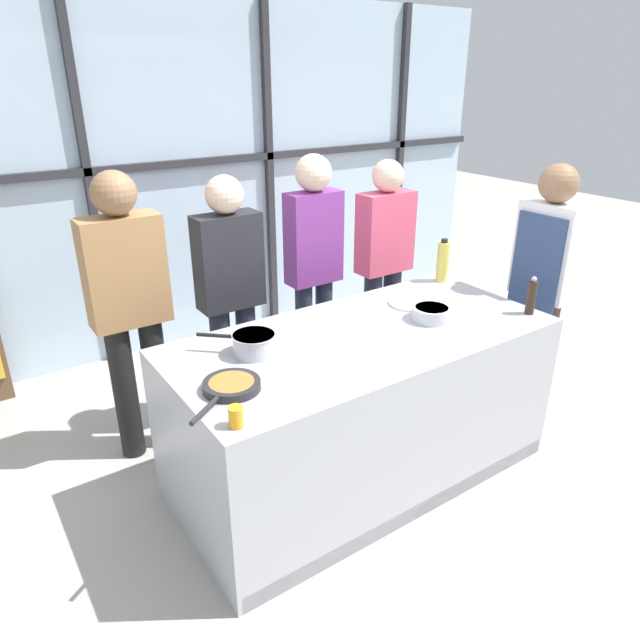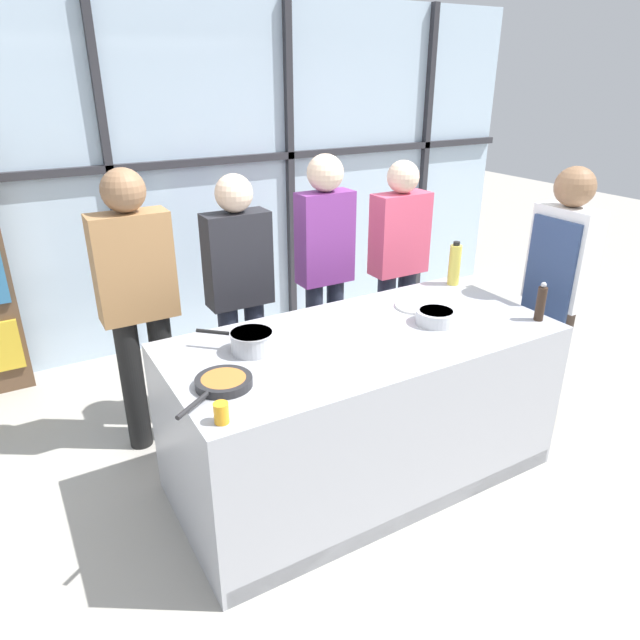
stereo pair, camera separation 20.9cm
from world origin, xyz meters
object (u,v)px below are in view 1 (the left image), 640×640
Objects in this scene: juice_glass_near at (236,417)px; saucepan at (253,343)px; mixing_bowl at (431,313)px; spectator_center_right at (314,261)px; oil_bottle at (443,261)px; spectator_far_left at (129,303)px; frying_pan at (231,386)px; spectator_far_right at (384,256)px; white_plate at (410,303)px; chef at (543,277)px; spectator_center_left at (230,288)px; pepper_grinder at (531,297)px.

saucepan is at bearing 55.27° from juice_glass_near.
juice_glass_near is at bearing -166.73° from mixing_bowl.
oil_bottle is (0.65, -0.58, 0.03)m from spectator_center_right.
oil_bottle is at bearing 163.08° from spectator_far_left.
frying_pan is at bearing 42.71° from spectator_center_right.
spectator_far_right is 2.11m from frying_pan.
spectator_far_left reaches higher than white_plate.
spectator_center_right is (1.28, -0.00, 0.02)m from spectator_far_left.
spectator_far_left reaches higher than frying_pan.
frying_pan is 1.41× the size of oil_bottle.
oil_bottle reaches higher than white_plate.
chef is 19.32× the size of juice_glass_near.
mixing_bowl is at bearing 2.82° from frying_pan.
spectator_center_right reaches higher than juice_glass_near.
spectator_center_left is 5.69× the size of oil_bottle.
white_plate is (1.46, -0.78, -0.08)m from spectator_far_left.
chef is 2.38m from juice_glass_near.
spectator_far_right is 1.15m from mixing_bowl.
spectator_far_right is (-0.44, 1.06, -0.05)m from chef.
white_plate is at bearing 59.78° from spectator_far_right.
chef is at bearing 148.31° from spectator_center_left.
spectator_far_left is 1.35m from juice_glass_near.
spectator_far_right is 18.62× the size of juice_glass_near.
spectator_center_right reaches higher than frying_pan.
oil_bottle is (0.53, 0.44, 0.10)m from mixing_bowl.
spectator_far_right is at bearing 90.74° from pepper_grinder.
pepper_grinder is at bearing -46.79° from white_plate.
juice_glass_near is at bearing 89.72° from spectator_far_left.
spectator_far_right is 5.65× the size of oil_bottle.
spectator_far_left is 1.92m from spectator_far_right.
spectator_center_right is 1.24m from saucepan.
chef is 7.49× the size of mixing_bowl.
mixing_bowl is at bearing -105.04° from white_plate.
spectator_center_left is at bearing 63.70° from frying_pan.
oil_bottle is at bearing 90.82° from pepper_grinder.
chef is 2.25m from frying_pan.
juice_glass_near is at bearing -158.75° from white_plate.
spectator_far_right reaches higher than pepper_grinder.
spectator_center_right is at bearing 117.06° from pepper_grinder.
frying_pan is at bearing 95.40° from spectator_far_left.
chef is 0.48m from pepper_grinder.
pepper_grinder is (1.29, -1.28, 0.07)m from spectator_center_left.
spectator_far_right reaches higher than mixing_bowl.
spectator_center_left reaches higher than saucepan.
oil_bottle is 1.28× the size of pepper_grinder.
spectator_far_right is at bearing 35.11° from juice_glass_near.
oil_bottle is (1.28, -0.58, 0.10)m from spectator_center_left.
frying_pan is (-0.54, -1.09, -0.02)m from spectator_center_left.
spectator_far_left is at bearing 146.43° from pepper_grinder.
chef is at bearing 112.48° from spectator_far_right.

